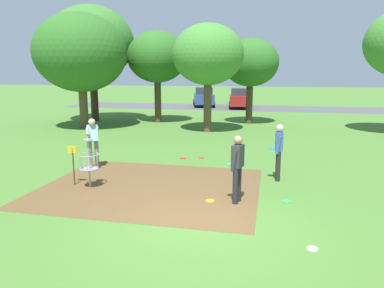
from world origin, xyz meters
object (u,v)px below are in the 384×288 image
at_px(frisbee_mid_grass, 210,201).
at_px(tree_mid_right, 208,55).
at_px(frisbee_by_tee, 202,158).
at_px(frisbee_far_left, 183,158).
at_px(disc_golf_basket, 87,161).
at_px(parked_car_center_left, 240,98).
at_px(player_waiting_right, 93,140).
at_px(tree_mid_left, 251,63).
at_px(tree_mid_center, 80,53).
at_px(parked_car_leftmost, 204,97).
at_px(frisbee_far_right, 312,249).
at_px(player_waiting_left, 237,165).
at_px(player_throwing, 279,149).
at_px(frisbee_near_basket, 287,201).
at_px(tree_near_left, 157,57).
at_px(tree_far_left, 91,43).

bearing_deg(frisbee_mid_grass, tree_mid_right, 100.36).
distance_m(frisbee_by_tee, frisbee_far_left, 0.70).
bearing_deg(disc_golf_basket, parked_car_center_left, 84.83).
bearing_deg(disc_golf_basket, player_waiting_right, 113.23).
distance_m(tree_mid_left, tree_mid_center, 10.25).
height_order(frisbee_by_tee, parked_car_leftmost, parked_car_leftmost).
xyz_separation_m(frisbee_far_left, frisbee_far_right, (4.04, -6.40, 0.00)).
relative_size(frisbee_far_right, tree_mid_center, 0.03).
relative_size(player_waiting_left, frisbee_mid_grass, 7.66).
bearing_deg(player_throwing, frisbee_by_tee, 140.81).
bearing_deg(tree_mid_right, frisbee_by_tee, -82.03).
relative_size(disc_golf_basket, player_waiting_left, 0.81).
height_order(player_waiting_right, tree_mid_right, tree_mid_right).
bearing_deg(disc_golf_basket, player_waiting_left, -4.66).
bearing_deg(frisbee_far_left, frisbee_far_right, -57.77).
relative_size(player_waiting_right, tree_mid_right, 0.30).
distance_m(tree_mid_right, parked_car_center_left, 14.35).
distance_m(frisbee_near_basket, parked_car_leftmost, 26.42).
bearing_deg(parked_car_leftmost, frisbee_near_basket, -74.83).
relative_size(disc_golf_basket, player_throwing, 0.81).
xyz_separation_m(frisbee_by_tee, tree_mid_center, (-8.25, 6.08, 4.32)).
bearing_deg(frisbee_by_tee, player_waiting_left, -68.53).
xyz_separation_m(disc_golf_basket, parked_car_leftmost, (-1.39, 25.44, 0.17)).
relative_size(player_waiting_left, parked_car_center_left, 0.39).
relative_size(tree_near_left, tree_mid_center, 0.89).
height_order(player_waiting_left, tree_far_left, tree_far_left).
bearing_deg(frisbee_mid_grass, tree_far_left, 126.81).
distance_m(tree_far_left, parked_car_center_left, 14.79).
bearing_deg(tree_mid_left, parked_car_center_left, 98.28).
relative_size(frisbee_far_left, parked_car_center_left, 0.05).
relative_size(tree_mid_right, tree_far_left, 0.77).
bearing_deg(tree_near_left, disc_golf_basket, -80.64).
xyz_separation_m(disc_golf_basket, tree_mid_left, (3.68, 14.22, 3.06)).
xyz_separation_m(disc_golf_basket, frisbee_far_right, (5.88, -2.49, -0.74)).
xyz_separation_m(frisbee_mid_grass, tree_mid_center, (-9.35, 10.63, 4.32)).
xyz_separation_m(disc_golf_basket, frisbee_far_left, (1.84, 3.91, -0.74)).
relative_size(disc_golf_basket, tree_mid_center, 0.21).
bearing_deg(frisbee_mid_grass, tree_mid_left, 89.73).
xyz_separation_m(disc_golf_basket, frisbee_mid_grass, (3.61, -0.41, -0.74)).
xyz_separation_m(player_waiting_left, tree_far_left, (-10.89, 13.60, 4.17)).
bearing_deg(frisbee_mid_grass, tree_near_left, 112.69).
relative_size(frisbee_far_left, tree_near_left, 0.04).
height_order(frisbee_by_tee, tree_far_left, tree_far_left).
bearing_deg(player_throwing, tree_far_left, 136.29).
bearing_deg(tree_far_left, frisbee_mid_grass, -53.19).
bearing_deg(tree_mid_left, frisbee_far_left, -100.09).
xyz_separation_m(tree_mid_right, tree_far_left, (-8.26, 2.87, 0.99)).
bearing_deg(tree_mid_left, frisbee_mid_grass, -90.27).
bearing_deg(player_waiting_right, frisbee_near_basket, -17.34).
bearing_deg(player_waiting_left, frisbee_far_right, -53.14).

